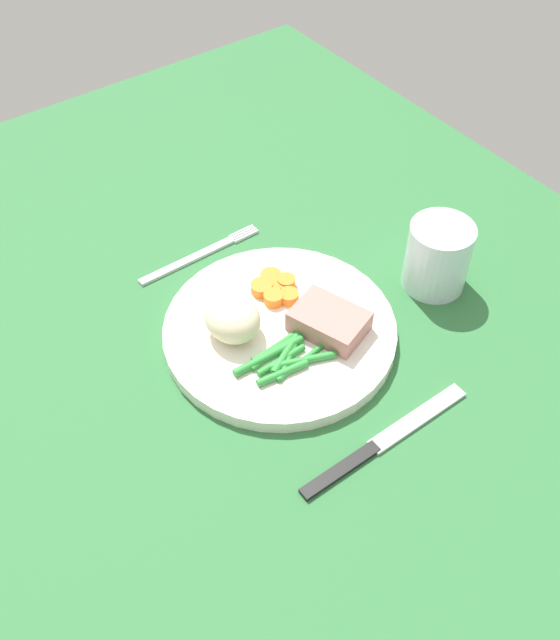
% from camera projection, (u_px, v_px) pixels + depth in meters
% --- Properties ---
extents(dining_table, '(1.20, 0.90, 0.02)m').
position_uv_depth(dining_table, '(286.00, 348.00, 0.80)').
color(dining_table, '#2D6B38').
rests_on(dining_table, ground).
extents(dinner_plate, '(0.25, 0.25, 0.02)m').
position_uv_depth(dinner_plate, '(280.00, 331.00, 0.79)').
color(dinner_plate, white).
rests_on(dinner_plate, dining_table).
extents(meat_portion, '(0.09, 0.08, 0.02)m').
position_uv_depth(meat_portion, '(329.00, 321.00, 0.78)').
color(meat_portion, '#B2756B').
rests_on(meat_portion, dinner_plate).
extents(mashed_potatoes, '(0.07, 0.06, 0.05)m').
position_uv_depth(mashed_potatoes, '(232.00, 318.00, 0.76)').
color(mashed_potatoes, beige).
rests_on(mashed_potatoes, dinner_plate).
extents(carrot_slices, '(0.06, 0.05, 0.01)m').
position_uv_depth(carrot_slices, '(276.00, 288.00, 0.82)').
color(carrot_slices, orange).
rests_on(carrot_slices, dinner_plate).
extents(green_beans, '(0.06, 0.11, 0.01)m').
position_uv_depth(green_beans, '(285.00, 355.00, 0.75)').
color(green_beans, '#2D8C38').
rests_on(green_beans, dinner_plate).
extents(fork, '(0.01, 0.17, 0.00)m').
position_uv_depth(fork, '(200.00, 255.00, 0.88)').
color(fork, silver).
rests_on(fork, dining_table).
extents(knife, '(0.02, 0.20, 0.01)m').
position_uv_depth(knife, '(382.00, 442.00, 0.70)').
color(knife, black).
rests_on(knife, dining_table).
extents(water_glass, '(0.07, 0.07, 0.08)m').
position_uv_depth(water_glass, '(437.00, 260.00, 0.83)').
color(water_glass, silver).
rests_on(water_glass, dining_table).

